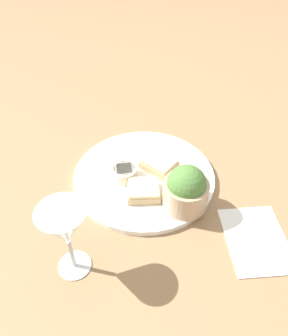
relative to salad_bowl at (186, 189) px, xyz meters
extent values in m
plane|color=#93704C|center=(0.11, -0.07, -0.06)|extent=(4.00, 4.00, 0.00)
cylinder|color=white|center=(0.11, -0.07, -0.05)|extent=(0.33, 0.33, 0.01)
cylinder|color=tan|center=(0.00, 0.00, -0.01)|extent=(0.09, 0.09, 0.06)
sphere|color=#4C7A38|center=(0.00, 0.00, 0.02)|extent=(0.08, 0.08, 0.08)
cylinder|color=beige|center=(0.15, -0.05, -0.03)|extent=(0.06, 0.06, 0.03)
cylinder|color=tan|center=(0.15, -0.05, -0.02)|extent=(0.05, 0.05, 0.01)
cube|color=#D1B27F|center=(0.08, -0.10, -0.04)|extent=(0.10, 0.09, 0.02)
cube|color=beige|center=(0.08, -0.10, -0.02)|extent=(0.09, 0.08, 0.01)
cube|color=#D1B27F|center=(0.09, -0.01, -0.04)|extent=(0.09, 0.08, 0.02)
cube|color=beige|center=(0.09, -0.01, -0.02)|extent=(0.08, 0.08, 0.01)
cylinder|color=silver|center=(0.18, 0.19, -0.06)|extent=(0.06, 0.06, 0.01)
cylinder|color=silver|center=(0.18, 0.19, -0.02)|extent=(0.01, 0.01, 0.07)
cone|color=silver|center=(0.18, 0.19, 0.06)|extent=(0.08, 0.08, 0.08)
cube|color=white|center=(-0.15, 0.05, -0.06)|extent=(0.16, 0.19, 0.01)
camera|label=1|loc=(-0.03, 0.46, 0.49)|focal=35.00mm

